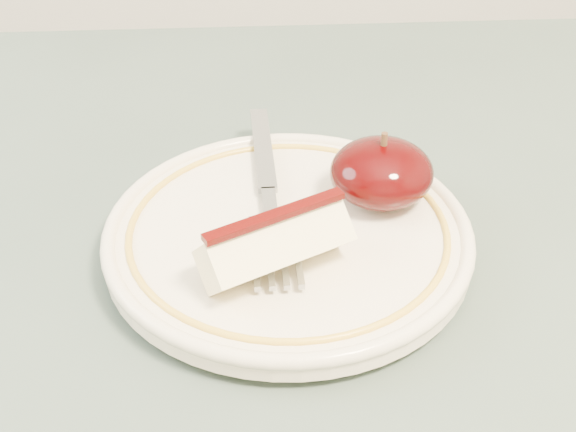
{
  "coord_description": "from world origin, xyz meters",
  "views": [
    {
      "loc": [
        0.07,
        -0.27,
        1.05
      ],
      "look_at": [
        0.1,
        0.11,
        0.78
      ],
      "focal_mm": 50.0,
      "sensor_mm": 36.0,
      "label": 1
    }
  ],
  "objects": [
    {
      "name": "plate",
      "position": [
        0.1,
        0.11,
        0.76
      ],
      "size": [
        0.22,
        0.22,
        0.02
      ],
      "color": "beige",
      "rests_on": "table"
    },
    {
      "name": "apple_half",
      "position": [
        0.16,
        0.13,
        0.79
      ],
      "size": [
        0.06,
        0.06,
        0.05
      ],
      "color": "black",
      "rests_on": "plate"
    },
    {
      "name": "fork",
      "position": [
        0.09,
        0.14,
        0.77
      ],
      "size": [
        0.03,
        0.19,
        0.0
      ],
      "rotation": [
        0.0,
        0.0,
        1.6
      ],
      "color": "gray",
      "rests_on": "plate"
    },
    {
      "name": "apple_wedge",
      "position": [
        0.09,
        0.07,
        0.79
      ],
      "size": [
        0.09,
        0.07,
        0.04
      ],
      "rotation": [
        0.0,
        0.0,
        0.48
      ],
      "color": "#FEEFBB",
      "rests_on": "plate"
    }
  ]
}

